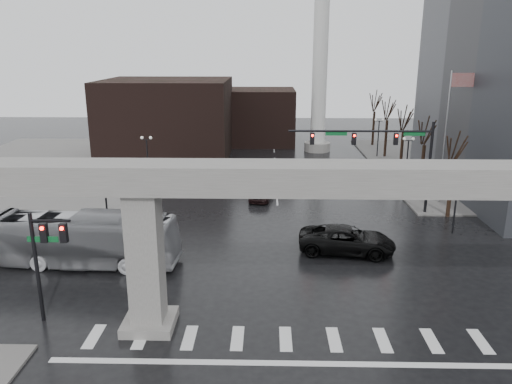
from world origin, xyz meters
TOP-DOWN VIEW (x-y plane):
  - ground at (0.00, 0.00)m, footprint 160.00×160.00m
  - sidewalk_ne at (26.00, 36.00)m, footprint 28.00×36.00m
  - sidewalk_nw at (-26.00, 36.00)m, footprint 28.00×36.00m
  - elevated_guideway at (1.26, 0.00)m, footprint 48.00×2.60m
  - building_far_left at (-14.00, 42.00)m, footprint 16.00×14.00m
  - building_far_mid at (-2.00, 52.00)m, footprint 10.00×10.00m
  - smokestack at (6.00, 46.00)m, footprint 3.60×3.60m
  - signal_mast_arm at (8.99, 18.80)m, footprint 12.12×0.43m
  - signal_left_pole at (-12.25, 0.50)m, footprint 2.30×0.30m
  - flagpole_assembly at (15.29, 22.00)m, footprint 2.06×0.12m
  - lamp_right_0 at (13.50, 14.00)m, footprint 1.22×0.32m
  - lamp_right_1 at (13.50, 28.00)m, footprint 1.22×0.32m
  - lamp_right_2 at (13.50, 42.00)m, footprint 1.22×0.32m
  - lamp_left_0 at (-13.50, 14.00)m, footprint 1.22×0.32m
  - lamp_left_1 at (-13.50, 28.00)m, footprint 1.22×0.32m
  - lamp_left_2 at (-13.50, 42.00)m, footprint 1.22×0.32m
  - tree_right_0 at (14.53, 18.02)m, footprint 1.09×1.58m
  - tree_right_1 at (14.53, 26.02)m, footprint 1.09×1.61m
  - tree_right_2 at (14.53, 34.02)m, footprint 1.10×1.63m
  - tree_right_3 at (14.53, 42.02)m, footprint 1.11×1.66m
  - tree_right_4 at (14.53, 50.02)m, footprint 1.12×1.69m
  - pickup_truck at (4.66, 10.04)m, footprint 7.07×4.01m
  - city_bus at (-13.13, 7.60)m, footprint 12.83×3.68m
  - far_car at (-1.48, 22.77)m, footprint 2.63×4.94m

SIDE VIEW (x-z plane):
  - ground at x=0.00m, z-range 0.00..0.00m
  - sidewalk_ne at x=26.00m, z-range 0.00..0.15m
  - sidewalk_nw at x=-26.00m, z-range 0.00..0.15m
  - far_car at x=-1.48m, z-range 0.00..1.60m
  - pickup_truck at x=4.66m, z-range 0.00..1.86m
  - city_bus at x=-13.13m, z-range 0.00..3.53m
  - tree_right_0 at x=14.53m, z-range -0.97..6.54m
  - tree_right_1 at x=14.53m, z-range -0.99..6.69m
  - tree_right_2 at x=14.53m, z-range -1.01..6.84m
  - tree_right_3 at x=14.53m, z-range -1.03..6.99m
  - tree_right_4 at x=14.53m, z-range -1.05..7.14m
  - lamp_right_0 at x=13.50m, z-range 0.92..6.03m
  - lamp_right_1 at x=13.50m, z-range 0.92..6.03m
  - lamp_right_2 at x=13.50m, z-range 0.92..6.03m
  - lamp_left_0 at x=-13.50m, z-range 0.92..6.03m
  - lamp_left_1 at x=-13.50m, z-range 0.92..6.03m
  - lamp_left_2 at x=-13.50m, z-range 0.92..6.03m
  - building_far_mid at x=-2.00m, z-range 0.00..8.00m
  - signal_left_pole at x=-12.25m, z-range 1.07..7.07m
  - building_far_left at x=-14.00m, z-range 0.00..10.00m
  - signal_mast_arm at x=8.99m, z-range 1.83..9.83m
  - elevated_guideway at x=1.26m, z-range 2.53..11.23m
  - flagpole_assembly at x=15.29m, z-range 1.53..13.53m
  - smokestack at x=6.00m, z-range -1.65..28.35m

